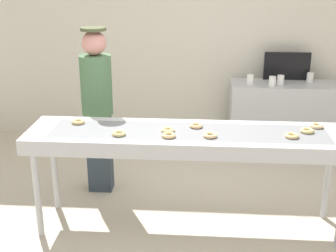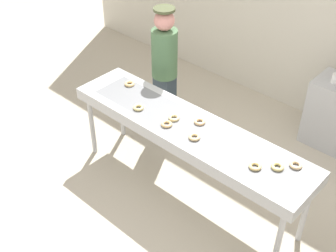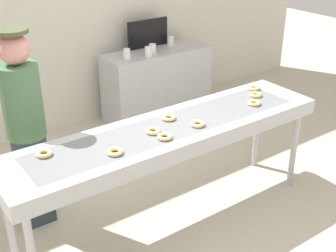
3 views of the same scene
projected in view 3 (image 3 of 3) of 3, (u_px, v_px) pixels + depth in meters
name	position (u px, v px, depth m)	size (l,w,h in m)	color
ground_plane	(170.00, 220.00, 3.95)	(16.00, 16.00, 0.00)	beige
fryer_conveyor	(170.00, 134.00, 3.58)	(2.77, 0.65, 0.92)	#B7BABF
plain_donut_0	(169.00, 118.00, 3.65)	(0.12, 0.12, 0.03)	#F8C386
plain_donut_1	(198.00, 124.00, 3.55)	(0.12, 0.12, 0.03)	#F2CB8B
plain_donut_2	(115.00, 152.00, 3.14)	(0.12, 0.12, 0.03)	#EDD688
plain_donut_3	(254.00, 88.00, 4.25)	(0.12, 0.12, 0.03)	#F7CF95
plain_donut_4	(153.00, 131.00, 3.44)	(0.12, 0.12, 0.03)	#F0D590
plain_donut_5	(254.00, 103.00, 3.93)	(0.12, 0.12, 0.03)	#F4D284
plain_donut_6	(44.00, 154.00, 3.12)	(0.12, 0.12, 0.03)	#F6CB84
plain_donut_7	(165.00, 137.00, 3.35)	(0.12, 0.12, 0.03)	#F7C782
plain_donut_8	(256.00, 95.00, 4.10)	(0.12, 0.12, 0.03)	#EAD282
worker_baker	(25.00, 122.00, 3.53)	(0.31, 0.31, 1.70)	#2E3B46
prep_counter	(157.00, 84.00, 5.76)	(1.39, 0.50, 0.88)	#B7BABF
paper_cup_0	(148.00, 51.00, 5.33)	(0.08, 0.08, 0.12)	white
paper_cup_1	(127.00, 54.00, 5.25)	(0.08, 0.08, 0.12)	white
paper_cup_2	(153.00, 49.00, 5.43)	(0.08, 0.08, 0.12)	white
paper_cup_3	(171.00, 41.00, 5.75)	(0.08, 0.08, 0.12)	white
menu_display	(148.00, 33.00, 5.64)	(0.57, 0.04, 0.35)	black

